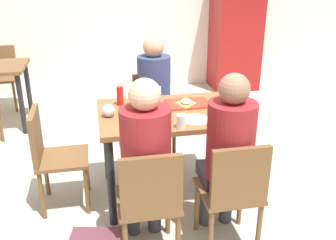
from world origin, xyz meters
name	(u,v)px	position (x,y,z in m)	size (l,w,h in m)	color
ground_plane	(168,193)	(0.00, 0.00, -0.01)	(10.00, 10.00, 0.02)	#B2AD9E
main_table	(168,123)	(0.00, 0.00, 0.66)	(1.12, 0.81, 0.77)	brown
chair_near_left	(149,199)	(-0.28, -0.79, 0.49)	(0.40, 0.40, 0.84)	brown
chair_near_right	(233,189)	(0.28, -0.79, 0.49)	(0.40, 0.40, 0.84)	brown
chair_far_side	(153,109)	(0.00, 0.79, 0.49)	(0.40, 0.40, 0.84)	brown
chair_left_end	(51,152)	(-0.94, 0.00, 0.49)	(0.40, 0.40, 0.84)	brown
person_in_red	(145,154)	(-0.28, -0.65, 0.74)	(0.32, 0.42, 1.25)	#383842
person_in_brown_jacket	(228,147)	(0.28, -0.65, 0.74)	(0.32, 0.42, 1.25)	#383842
person_far_side	(155,90)	(0.00, 0.65, 0.74)	(0.32, 0.42, 1.25)	#383842
tray_red_near	(147,119)	(-0.20, -0.14, 0.77)	(0.36, 0.26, 0.02)	red
tray_red_far	(188,104)	(0.20, 0.12, 0.77)	(0.36, 0.26, 0.02)	red
paper_plate_center	(144,103)	(-0.17, 0.22, 0.77)	(0.22, 0.22, 0.01)	white
paper_plate_near_edge	(195,120)	(0.17, -0.22, 0.77)	(0.22, 0.22, 0.01)	white
pizza_slice_a	(149,117)	(-0.18, -0.15, 0.79)	(0.21, 0.15, 0.02)	tan
pizza_slice_b	(186,102)	(0.18, 0.12, 0.79)	(0.17, 0.22, 0.02)	#C68C47
plastic_cup_a	(157,92)	(-0.03, 0.35, 0.82)	(0.07, 0.07, 0.10)	white
plastic_cup_b	(181,121)	(0.03, -0.35, 0.82)	(0.07, 0.07, 0.10)	white
soda_can	(224,99)	(0.48, 0.02, 0.83)	(0.07, 0.07, 0.12)	#B7BCC6
condiment_bottle	(120,96)	(-0.36, 0.22, 0.85)	(0.06, 0.06, 0.16)	red
foil_bundle	(108,111)	(-0.48, -0.02, 0.82)	(0.10, 0.10, 0.10)	silver
drink_fridge	(236,28)	(1.65, 2.85, 0.95)	(0.70, 0.60, 1.90)	maroon
background_chair_far	(2,73)	(-1.80, 2.59, 0.49)	(0.40, 0.40, 0.84)	brown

